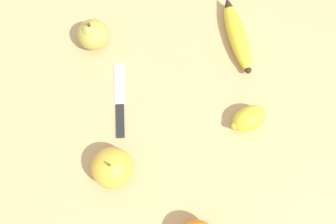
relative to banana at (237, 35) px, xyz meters
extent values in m
plane|color=tan|center=(-0.13, -0.13, -0.02)|extent=(3.00, 3.00, 0.00)
ellipsoid|color=yellow|center=(0.00, 0.00, 0.00)|extent=(0.07, 0.17, 0.04)
cone|color=#2D2314|center=(0.02, 0.07, 0.01)|extent=(0.02, 0.03, 0.03)
sphere|color=#2D2314|center=(-0.02, -0.08, 0.00)|extent=(0.01, 0.01, 0.01)
sphere|color=#B7AD47|center=(-0.28, 0.13, 0.01)|extent=(0.06, 0.06, 0.06)
sphere|color=#B7AD47|center=(-0.28, 0.13, 0.03)|extent=(0.04, 0.04, 0.04)
cylinder|color=#4C3319|center=(-0.28, 0.13, 0.06)|extent=(0.01, 0.01, 0.02)
ellipsoid|color=gold|center=(-0.35, -0.15, 0.02)|extent=(0.08, 0.08, 0.07)
cylinder|color=#4C3319|center=(-0.35, -0.15, 0.06)|extent=(0.00, 0.00, 0.01)
ellipsoid|color=yellow|center=(-0.07, -0.17, 0.01)|extent=(0.07, 0.05, 0.05)
sphere|color=yellow|center=(-0.10, -0.17, 0.01)|extent=(0.01, 0.01, 0.01)
cube|color=silver|center=(-0.27, 0.01, -0.02)|extent=(0.05, 0.09, 0.00)
cube|color=black|center=(-0.30, -0.06, -0.01)|extent=(0.04, 0.07, 0.01)
camera|label=1|loc=(-0.29, -0.27, 0.76)|focal=42.00mm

